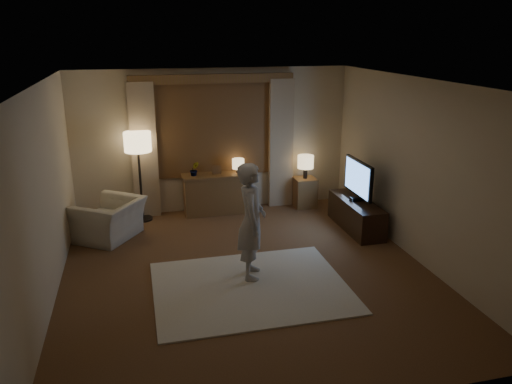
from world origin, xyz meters
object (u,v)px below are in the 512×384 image
object	(u,v)px
side_table	(305,192)
person	(251,221)
armchair	(110,220)
sideboard	(217,195)
tv_stand	(356,215)

from	to	relation	value
side_table	person	world-z (taller)	person
armchair	person	size ratio (longest dim) A/B	0.62
sideboard	side_table	bearing A→B (deg)	-1.71
sideboard	person	bearing A→B (deg)	-89.38
sideboard	person	world-z (taller)	person
sideboard	tv_stand	distance (m)	2.54
side_table	person	distance (m)	3.10
sideboard	tv_stand	xyz separation A→B (m)	(2.15, -1.34, -0.10)
side_table	tv_stand	distance (m)	1.38
sideboard	side_table	xyz separation A→B (m)	(1.68, -0.05, -0.07)
tv_stand	sideboard	bearing A→B (deg)	148.02
armchair	tv_stand	xyz separation A→B (m)	(4.03, -0.56, -0.07)
tv_stand	person	distance (m)	2.54
tv_stand	person	world-z (taller)	person
sideboard	person	size ratio (longest dim) A/B	0.76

